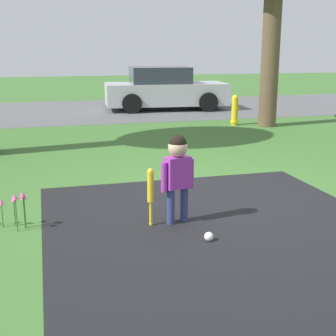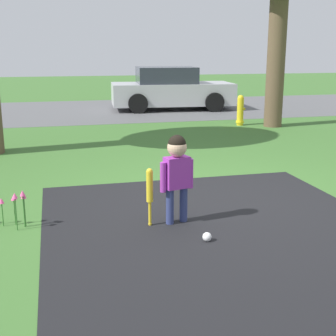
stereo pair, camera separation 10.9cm
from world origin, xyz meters
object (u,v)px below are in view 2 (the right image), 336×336
child (177,167)px  fire_hydrant (240,111)px  baseball_bat (150,189)px  parked_car (171,90)px  sports_ball (207,237)px

child → fire_hydrant: size_ratio=1.29×
baseball_bat → parked_car: size_ratio=0.16×
child → parked_car: (2.46, 9.95, -0.01)m
child → sports_ball: bearing=-88.9°
parked_car → child: bearing=-99.0°
baseball_bat → fire_hydrant: bearing=59.9°
fire_hydrant → sports_ball: bearing=-114.9°
sports_ball → parked_car: (2.30, 10.53, 0.58)m
baseball_bat → parked_car: parked_car is taller
sports_ball → fire_hydrant: fire_hydrant is taller
baseball_bat → sports_ball: baseball_bat is taller
sports_ball → child: bearing=105.5°
sports_ball → parked_car: bearing=77.7°
child → baseball_bat: size_ratio=1.53×
fire_hydrant → parked_car: 3.75m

